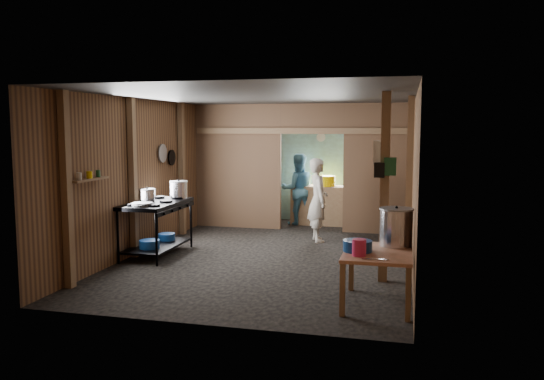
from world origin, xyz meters
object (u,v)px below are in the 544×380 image
(gas_range, at_px, (157,228))
(pink_bucket, at_px, (359,248))
(cook, at_px, (318,200))
(stock_pot, at_px, (396,228))
(yellow_tub, at_px, (326,181))
(stove_pot_large, at_px, (179,190))
(prep_table, at_px, (377,278))

(gas_range, xyz_separation_m, pink_bucket, (3.51, -2.04, 0.30))
(pink_bucket, bearing_deg, cook, 105.89)
(stock_pot, xyz_separation_m, yellow_tub, (-1.59, 4.92, 0.08))
(stove_pot_large, distance_m, pink_bucket, 4.23)
(yellow_tub, bearing_deg, cook, -86.53)
(gas_range, bearing_deg, cook, 35.81)
(prep_table, bearing_deg, cook, 110.05)
(stock_pot, bearing_deg, yellow_tub, 107.86)
(gas_range, xyz_separation_m, stove_pot_large, (0.17, 0.55, 0.59))
(pink_bucket, bearing_deg, stove_pot_large, 142.24)
(stock_pot, xyz_separation_m, pink_bucket, (-0.40, -0.66, -0.13))
(yellow_tub, bearing_deg, pink_bucket, -77.99)
(yellow_tub, height_order, cook, cook)
(stove_pot_large, relative_size, cook, 0.21)
(prep_table, relative_size, pink_bucket, 5.66)
(yellow_tub, xyz_separation_m, cook, (0.11, -1.79, -0.18))
(prep_table, height_order, stock_pot, stock_pot)
(prep_table, height_order, cook, cook)
(pink_bucket, relative_size, cook, 0.13)
(stock_pot, bearing_deg, stove_pot_large, 152.76)
(stove_pot_large, distance_m, cook, 2.57)
(prep_table, bearing_deg, stock_pot, 62.58)
(gas_range, relative_size, stock_pot, 3.07)
(prep_table, distance_m, pink_bucket, 0.55)
(gas_range, distance_m, yellow_tub, 4.27)
(stove_pot_large, relative_size, stock_pot, 0.65)
(stove_pot_large, relative_size, pink_bucket, 1.65)
(stock_pot, distance_m, pink_bucket, 0.78)
(gas_range, bearing_deg, stock_pot, -19.38)
(stock_pot, relative_size, cook, 0.32)
(stove_pot_large, height_order, stock_pot, stove_pot_large)
(prep_table, xyz_separation_m, cook, (-1.28, 3.51, 0.45))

